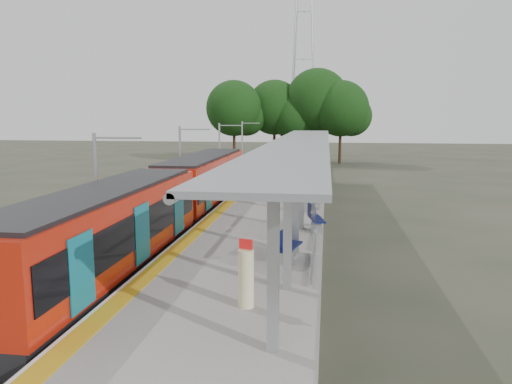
% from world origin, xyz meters
% --- Properties ---
extents(ground, '(200.00, 200.00, 0.00)m').
position_xyz_m(ground, '(0.00, 0.00, 0.00)').
color(ground, '#474438').
rests_on(ground, ground).
extents(trackbed, '(3.00, 70.00, 0.24)m').
position_xyz_m(trackbed, '(-4.50, 20.00, 0.12)').
color(trackbed, '#59544C').
rests_on(trackbed, ground).
extents(platform, '(6.00, 50.00, 1.00)m').
position_xyz_m(platform, '(0.00, 20.00, 0.50)').
color(platform, gray).
rests_on(platform, ground).
extents(tactile_strip, '(0.60, 50.00, 0.02)m').
position_xyz_m(tactile_strip, '(-2.55, 20.00, 1.01)').
color(tactile_strip, gold).
rests_on(tactile_strip, platform).
extents(end_fence, '(6.00, 0.10, 1.20)m').
position_xyz_m(end_fence, '(0.00, 44.95, 1.60)').
color(end_fence, '#9EA0A5').
rests_on(end_fence, platform).
extents(train, '(2.74, 27.60, 3.62)m').
position_xyz_m(train, '(-4.50, 10.79, 2.05)').
color(train, black).
rests_on(train, ground).
extents(canopy, '(3.27, 38.00, 3.66)m').
position_xyz_m(canopy, '(1.61, 16.19, 4.20)').
color(canopy, '#9EA0A5').
rests_on(canopy, platform).
extents(pylon, '(8.00, 4.00, 38.00)m').
position_xyz_m(pylon, '(-1.00, 73.00, 19.00)').
color(pylon, '#9EA0A5').
rests_on(pylon, ground).
extents(tree_cluster, '(20.35, 10.19, 12.00)m').
position_xyz_m(tree_cluster, '(-1.15, 52.29, 7.12)').
color(tree_cluster, '#382316').
rests_on(tree_cluster, ground).
extents(catenary_masts, '(2.08, 48.16, 5.40)m').
position_xyz_m(catenary_masts, '(-6.22, 19.00, 2.91)').
color(catenary_masts, '#9EA0A5').
rests_on(catenary_masts, ground).
extents(bench_near, '(0.90, 1.71, 1.12)m').
position_xyz_m(bench_near, '(1.74, 4.96, 1.59)').
color(bench_near, '#101954').
rests_on(bench_near, platform).
extents(bench_mid, '(0.88, 1.76, 1.16)m').
position_xyz_m(bench_mid, '(2.60, 9.82, 1.61)').
color(bench_mid, '#101954').
rests_on(bench_mid, platform).
extents(bench_far, '(1.16, 1.72, 1.14)m').
position_xyz_m(bench_far, '(2.16, 29.02, 1.60)').
color(bench_far, '#101954').
rests_on(bench_far, platform).
extents(info_pillar_near, '(0.42, 0.42, 1.88)m').
position_xyz_m(info_pillar_near, '(1.02, 0.41, 1.81)').
color(info_pillar_near, beige).
rests_on(info_pillar_near, platform).
extents(info_pillar_far, '(0.36, 0.36, 1.61)m').
position_xyz_m(info_pillar_far, '(1.14, 22.19, 1.70)').
color(info_pillar_far, beige).
rests_on(info_pillar_far, platform).
extents(litter_bin, '(0.58, 0.58, 0.98)m').
position_xyz_m(litter_bin, '(1.64, 13.90, 1.49)').
color(litter_bin, '#9EA0A5').
rests_on(litter_bin, platform).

